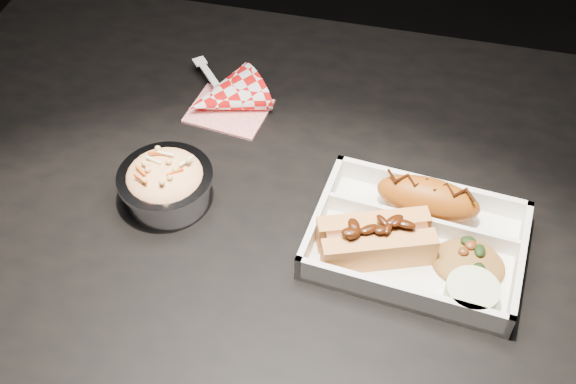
# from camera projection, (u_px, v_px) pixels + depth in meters

# --- Properties ---
(dining_table) EXTENTS (1.20, 0.80, 0.75)m
(dining_table) POSITION_uv_depth(u_px,v_px,m) (307.00, 242.00, 1.00)
(dining_table) COLOR black
(dining_table) RESTS_ON ground
(food_tray) EXTENTS (0.27, 0.20, 0.04)m
(food_tray) POSITION_uv_depth(u_px,v_px,m) (416.00, 243.00, 0.87)
(food_tray) COLOR silver
(food_tray) RESTS_ON dining_table
(fried_pastry) EXTENTS (0.13, 0.06, 0.05)m
(fried_pastry) POSITION_uv_depth(u_px,v_px,m) (428.00, 198.00, 0.89)
(fried_pastry) COLOR #A04D10
(fried_pastry) RESTS_ON food_tray
(hotdog) EXTENTS (0.15, 0.10, 0.06)m
(hotdog) POSITION_uv_depth(u_px,v_px,m) (376.00, 238.00, 0.85)
(hotdog) COLOR #DC904B
(hotdog) RESTS_ON food_tray
(fried_rice_mound) EXTENTS (0.09, 0.08, 0.03)m
(fried_rice_mound) POSITION_uv_depth(u_px,v_px,m) (470.00, 258.00, 0.84)
(fried_rice_mound) COLOR #99662C
(fried_rice_mound) RESTS_ON food_tray
(cupcake_liner) EXTENTS (0.06, 0.06, 0.03)m
(cupcake_liner) POSITION_uv_depth(u_px,v_px,m) (471.00, 295.00, 0.81)
(cupcake_liner) COLOR beige
(cupcake_liner) RESTS_ON food_tray
(foil_coleslaw_cup) EXTENTS (0.12, 0.12, 0.07)m
(foil_coleslaw_cup) POSITION_uv_depth(u_px,v_px,m) (166.00, 182.00, 0.91)
(foil_coleslaw_cup) COLOR silver
(foil_coleslaw_cup) RESTS_ON dining_table
(napkin_fork) EXTENTS (0.15, 0.15, 0.10)m
(napkin_fork) POSITION_uv_depth(u_px,v_px,m) (224.00, 98.00, 1.05)
(napkin_fork) COLOR red
(napkin_fork) RESTS_ON dining_table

